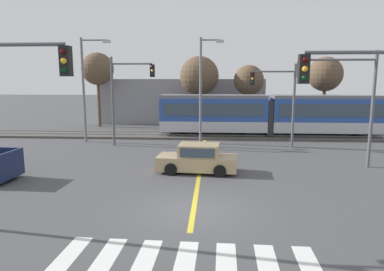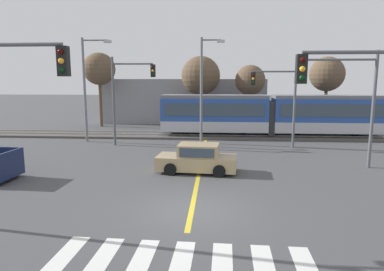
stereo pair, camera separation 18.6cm
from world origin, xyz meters
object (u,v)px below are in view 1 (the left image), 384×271
(traffic_light_far_right, at_px, (279,94))
(street_lamp_centre, at_px, (203,85))
(sedan_crossing, at_px, (197,159))
(street_lamp_west, at_px, (86,83))
(traffic_light_far_left, at_px, (126,89))
(bare_tree_west, at_px, (199,76))
(bare_tree_far_east, at_px, (325,74))
(bare_tree_far_west, at_px, (98,69))
(light_rail_tram, at_px, (269,113))
(bare_tree_east, at_px, (249,81))
(traffic_light_near_right, at_px, (376,107))
(traffic_light_mid_right, at_px, (348,91))

(traffic_light_far_right, xyz_separation_m, street_lamp_centre, (-5.51, 1.27, 0.64))
(sedan_crossing, relative_size, street_lamp_west, 0.54)
(street_lamp_west, relative_size, street_lamp_centre, 1.01)
(traffic_light_far_left, bearing_deg, bare_tree_west, 63.87)
(bare_tree_far_east, bearing_deg, bare_tree_far_west, 178.32)
(bare_tree_far_east, bearing_deg, bare_tree_west, 178.01)
(light_rail_tram, xyz_separation_m, bare_tree_west, (-6.20, 5.48, 3.22))
(traffic_light_far_right, height_order, bare_tree_east, bare_tree_east)
(traffic_light_near_right, xyz_separation_m, traffic_light_mid_right, (2.29, 8.41, 0.21))
(sedan_crossing, distance_m, traffic_light_far_left, 9.77)
(street_lamp_west, relative_size, bare_tree_west, 1.11)
(street_lamp_west, height_order, bare_tree_far_west, street_lamp_west)
(sedan_crossing, relative_size, bare_tree_far_west, 0.56)
(traffic_light_far_left, xyz_separation_m, bare_tree_west, (4.94, 10.08, 1.04))
(street_lamp_centre, bearing_deg, traffic_light_far_right, -13.00)
(light_rail_tram, height_order, bare_tree_east, bare_tree_east)
(sedan_crossing, xyz_separation_m, traffic_light_far_left, (-5.62, 7.18, 3.53))
(sedan_crossing, relative_size, bare_tree_far_east, 0.61)
(traffic_light_mid_right, relative_size, bare_tree_far_west, 0.84)
(light_rail_tram, xyz_separation_m, bare_tree_east, (-1.27, 5.09, 2.76))
(bare_tree_far_east, bearing_deg, traffic_light_near_right, -103.73)
(traffic_light_far_left, height_order, bare_tree_far_west, bare_tree_far_west)
(light_rail_tram, bearing_deg, bare_tree_far_west, 161.13)
(traffic_light_near_right, height_order, traffic_light_far_left, traffic_light_far_left)
(traffic_light_far_left, relative_size, bare_tree_west, 0.90)
(traffic_light_near_right, distance_m, traffic_light_mid_right, 8.72)
(traffic_light_far_left, relative_size, street_lamp_west, 0.81)
(sedan_crossing, height_order, traffic_light_far_left, traffic_light_far_left)
(street_lamp_west, bearing_deg, street_lamp_centre, -0.27)
(traffic_light_near_right, distance_m, bare_tree_west, 24.92)
(street_lamp_west, bearing_deg, bare_tree_far_west, 103.36)
(traffic_light_far_right, xyz_separation_m, bare_tree_far_east, (6.15, 9.63, 1.51))
(bare_tree_east, bearing_deg, bare_tree_far_west, 177.64)
(street_lamp_west, distance_m, bare_tree_far_east, 22.34)
(traffic_light_far_right, height_order, traffic_light_far_left, traffic_light_far_left)
(traffic_light_near_right, distance_m, street_lamp_west, 21.38)
(traffic_light_far_left, height_order, street_lamp_west, street_lamp_west)
(street_lamp_west, bearing_deg, traffic_light_far_right, -5.16)
(bare_tree_far_east, bearing_deg, street_lamp_centre, -144.35)
(bare_tree_west, bearing_deg, bare_tree_east, -4.55)
(street_lamp_centre, height_order, bare_tree_far_west, street_lamp_centre)
(street_lamp_west, relative_size, bare_tree_east, 1.27)
(street_lamp_centre, height_order, bare_tree_west, street_lamp_centre)
(traffic_light_far_left, xyz_separation_m, street_lamp_west, (-3.47, 1.33, 0.39))
(traffic_light_far_left, height_order, bare_tree_far_east, bare_tree_far_east)
(traffic_light_far_right, bearing_deg, bare_tree_west, 121.45)
(traffic_light_far_left, bearing_deg, street_lamp_west, 159.01)
(traffic_light_far_left, xyz_separation_m, bare_tree_east, (9.88, 9.68, 0.57))
(bare_tree_far_west, bearing_deg, traffic_light_far_left, -61.51)
(street_lamp_west, relative_size, bare_tree_far_west, 1.05)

